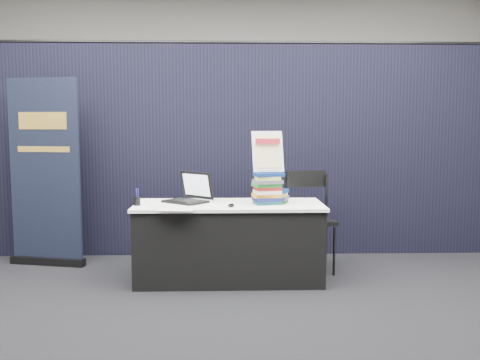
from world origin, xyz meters
name	(u,v)px	position (x,y,z in m)	size (l,w,h in m)	color
floor	(230,298)	(0.00, 0.00, 0.00)	(8.00, 8.00, 0.00)	black
wall_back	(227,109)	(0.00, 4.00, 1.75)	(8.00, 0.02, 3.50)	beige
drape_partition	(228,151)	(0.00, 1.60, 1.20)	(6.00, 0.08, 2.40)	black
display_table	(229,242)	(0.00, 0.55, 0.38)	(1.80, 0.75, 0.75)	black
laptop	(186,195)	(-0.42, 0.67, 0.82)	(0.47, 0.52, 0.29)	black
mouse	(231,205)	(0.02, 0.34, 0.76)	(0.06, 0.10, 0.03)	black
brochure_left	(164,208)	(-0.59, 0.30, 0.75)	(0.27, 0.19, 0.00)	silver
brochure_mid	(177,209)	(-0.47, 0.22, 0.75)	(0.31, 0.22, 0.00)	white
brochure_right	(197,207)	(-0.30, 0.32, 0.75)	(0.25, 0.18, 0.00)	white
pen_cup	(137,201)	(-0.86, 0.44, 0.79)	(0.06, 0.06, 0.08)	black
book_stack_tall	(268,188)	(0.37, 0.50, 0.90)	(0.28, 0.23, 0.30)	#18555E
book_stack_short	(274,196)	(0.43, 0.57, 0.82)	(0.29, 0.26, 0.14)	#1A6422
info_sign	(268,152)	(0.37, 0.53, 1.24)	(0.31, 0.17, 0.40)	black
pullup_banner	(45,183)	(-1.95, 1.18, 0.88)	(0.85, 0.29, 1.99)	black
stacking_chair	(309,215)	(0.83, 0.93, 0.57)	(0.54, 0.55, 1.02)	black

